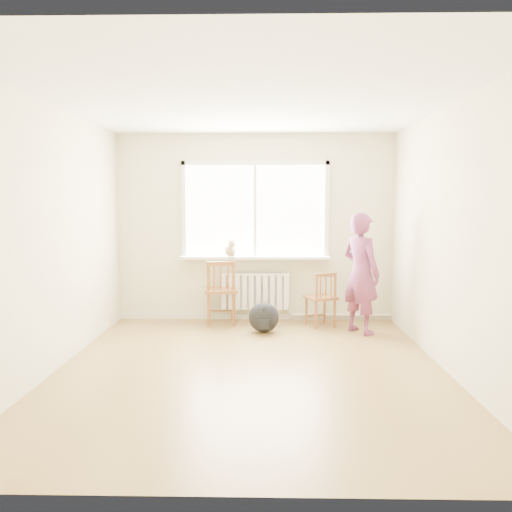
{
  "coord_description": "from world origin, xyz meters",
  "views": [
    {
      "loc": [
        0.16,
        -4.99,
        1.71
      ],
      "look_at": [
        0.03,
        1.2,
        1.05
      ],
      "focal_mm": 35.0,
      "sensor_mm": 36.0,
      "label": 1
    }
  ],
  "objects_px": {
    "chair_left": "(221,292)",
    "person": "(361,273)",
    "chair_right": "(322,299)",
    "backpack": "(264,317)",
    "cat": "(231,249)"
  },
  "relations": [
    {
      "from": "chair_left",
      "to": "chair_right",
      "type": "relative_size",
      "value": 1.19
    },
    {
      "from": "chair_left",
      "to": "person",
      "type": "distance_m",
      "value": 1.95
    },
    {
      "from": "chair_right",
      "to": "person",
      "type": "relative_size",
      "value": 0.48
    },
    {
      "from": "person",
      "to": "backpack",
      "type": "distance_m",
      "value": 1.41
    },
    {
      "from": "chair_left",
      "to": "person",
      "type": "relative_size",
      "value": 0.58
    },
    {
      "from": "chair_right",
      "to": "person",
      "type": "bearing_deg",
      "value": 125.17
    },
    {
      "from": "person",
      "to": "backpack",
      "type": "bearing_deg",
      "value": 53.28
    },
    {
      "from": "chair_left",
      "to": "backpack",
      "type": "height_order",
      "value": "chair_left"
    },
    {
      "from": "chair_right",
      "to": "backpack",
      "type": "distance_m",
      "value": 0.88
    },
    {
      "from": "cat",
      "to": "backpack",
      "type": "height_order",
      "value": "cat"
    },
    {
      "from": "chair_left",
      "to": "backpack",
      "type": "distance_m",
      "value": 0.77
    },
    {
      "from": "backpack",
      "to": "person",
      "type": "bearing_deg",
      "value": 0.25
    },
    {
      "from": "chair_right",
      "to": "person",
      "type": "distance_m",
      "value": 0.69
    },
    {
      "from": "cat",
      "to": "backpack",
      "type": "bearing_deg",
      "value": -63.03
    },
    {
      "from": "chair_left",
      "to": "cat",
      "type": "xyz_separation_m",
      "value": [
        0.13,
        0.15,
        0.6
      ]
    }
  ]
}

